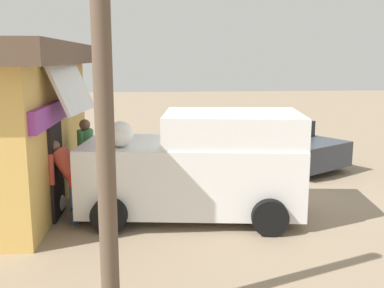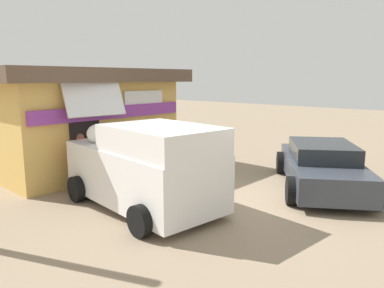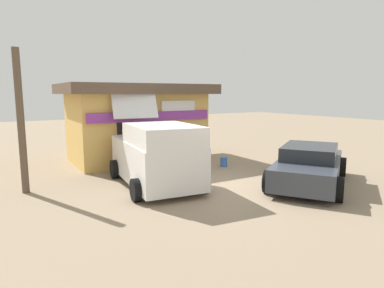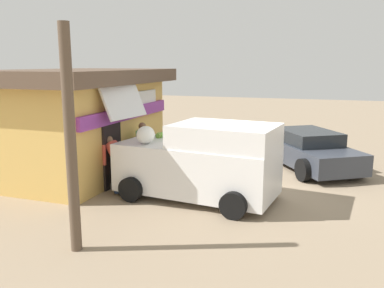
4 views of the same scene
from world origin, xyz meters
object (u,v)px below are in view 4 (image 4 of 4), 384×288
Objects in this scene: storefront_bar at (82,120)px; unloaded_banana_pile at (110,178)px; delivery_van at (201,161)px; parked_sedan at (307,149)px; customer_bending at (116,159)px; paint_bucket at (200,158)px; vendor_standing at (143,146)px.

storefront_bar is 6.90× the size of unloaded_banana_pile.
storefront_bar is 4.38m from delivery_van.
unloaded_banana_pile is at bearing 126.42° from parked_sedan.
customer_bending is 1.68× the size of unloaded_banana_pile.
customer_bending is at bearing 92.61° from delivery_van.
delivery_van is 3.70m from paint_bucket.
parked_sedan is 5.43m from vendor_standing.
paint_bucket is (3.55, -1.25, -0.69)m from customer_bending.
customer_bending is at bearing 132.02° from parked_sedan.
customer_bending is (-1.43, 0.10, -0.09)m from vendor_standing.
parked_sedan is at bearing -29.86° from delivery_van.
delivery_van is 3.08× the size of customer_bending.
unloaded_banana_pile is (0.32, 2.80, -0.78)m from delivery_van.
unloaded_banana_pile is at bearing -119.76° from storefront_bar.
delivery_van is 2.34m from customer_bending.
parked_sedan is at bearing -58.51° from vendor_standing.
customer_bending is (-1.22, -1.84, -0.79)m from storefront_bar.
delivery_van is 5.17× the size of unloaded_banana_pile.
paint_bucket is at bearing -28.33° from vendor_standing.
parked_sedan is 3.56m from paint_bucket.
storefront_bar is 2.35m from customer_bending.
paint_bucket is at bearing -52.97° from storefront_bar.
storefront_bar reaches higher than unloaded_banana_pile.
storefront_bar is at bearing 75.09° from delivery_van.
customer_bending is 0.94m from unloaded_banana_pile.
customer_bending is (-4.25, 4.72, 0.28)m from parked_sedan.
customer_bending reaches higher than parked_sedan.
vendor_standing is 2.54m from paint_bucket.
parked_sedan is 5.20× the size of unloaded_banana_pile.
delivery_van reaches higher than customer_bending.
unloaded_banana_pile is (-0.79, -1.38, -1.49)m from storefront_bar.
customer_bending is at bearing 175.81° from vendor_standing.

